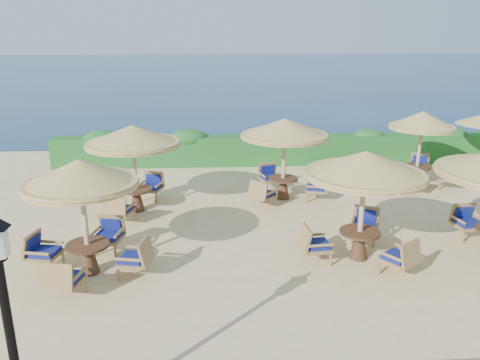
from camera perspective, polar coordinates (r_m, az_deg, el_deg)
ground at (r=12.92m, az=7.85°, el=-6.41°), size 120.00×120.00×0.00m
sea at (r=81.81m, az=-1.33°, el=13.56°), size 160.00×160.00×0.00m
hedge at (r=19.50m, az=4.07°, el=3.69°), size 18.00×0.90×1.20m
lamp_post at (r=6.48m, az=-25.94°, el=-18.31°), size 0.44×0.44×3.31m
cafe_set_0 at (r=10.64m, az=-18.62°, el=-2.41°), size 2.88×2.88×2.65m
cafe_set_1 at (r=11.08m, az=14.88°, el=-0.32°), size 2.83×2.82×2.65m
cafe_set_3 at (r=14.13m, az=-12.89°, el=3.98°), size 2.80×2.88×2.65m
cafe_set_4 at (r=14.98m, az=5.42°, el=4.70°), size 2.85×2.85×2.65m
cafe_set_5 at (r=17.56m, az=21.12°, el=4.57°), size 2.81×2.81×2.65m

